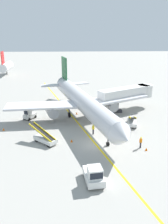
{
  "coord_description": "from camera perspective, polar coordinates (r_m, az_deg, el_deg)",
  "views": [
    {
      "loc": [
        -3.14,
        -32.39,
        16.42
      ],
      "look_at": [
        -1.29,
        7.59,
        2.5
      ],
      "focal_mm": 38.87,
      "sensor_mm": 36.0,
      "label": 1
    }
  ],
  "objects": [
    {
      "name": "jet_bridge",
      "position": [
        51.47,
        10.72,
        4.35
      ],
      "size": [
        12.49,
        8.35,
        4.85
      ],
      "color": "silver",
      "rests_on": "ground"
    },
    {
      "name": "belt_loader_forward_hold",
      "position": [
        37.03,
        -9.22,
        -6.08
      ],
      "size": [
        4.55,
        4.28,
        2.59
      ],
      "color": "silver",
      "rests_on": "ground"
    },
    {
      "name": "safety_cone_wingtip_left",
      "position": [
        37.08,
        -2.94,
        -6.76
      ],
      "size": [
        0.36,
        0.36,
        0.44
      ],
      "primitive_type": "cone",
      "color": "orange",
      "rests_on": "ground"
    },
    {
      "name": "pushback_tug",
      "position": [
        27.78,
        2.36,
        -14.58
      ],
      "size": [
        2.36,
        3.82,
        2.2
      ],
      "color": "silver",
      "rests_on": "ground"
    },
    {
      "name": "ground_crew_wing_walker",
      "position": [
        35.99,
        13.19,
        -6.9
      ],
      "size": [
        0.36,
        0.24,
        1.7
      ],
      "color": "#26262D",
      "rests_on": "ground"
    },
    {
      "name": "safety_cone_nose_right",
      "position": [
        48.6,
        -7.52,
        -0.47
      ],
      "size": [
        0.36,
        0.36,
        0.44
      ],
      "primitive_type": "cone",
      "color": "orange",
      "rests_on": "ground"
    },
    {
      "name": "taxi_line_yellow",
      "position": [
        40.88,
        0.17,
        -4.5
      ],
      "size": [
        22.14,
        77.04,
        0.01
      ],
      "primitive_type": "cube",
      "rotation": [
        0.0,
        0.0,
        0.28
      ],
      "color": "yellow",
      "rests_on": "ground"
    },
    {
      "name": "distant_aircraft_mid_left",
      "position": [
        93.99,
        -17.85,
        10.21
      ],
      "size": [
        3.0,
        10.1,
        8.8
      ],
      "color": "silver",
      "rests_on": "ground"
    },
    {
      "name": "airliner",
      "position": [
        45.44,
        -0.39,
        2.55
      ],
      "size": [
        27.82,
        34.73,
        10.1
      ],
      "color": "silver",
      "rests_on": "ground"
    },
    {
      "name": "safety_cone_tail_area",
      "position": [
        35.73,
        14.46,
        -8.45
      ],
      "size": [
        0.36,
        0.36,
        0.44
      ],
      "primitive_type": "cone",
      "color": "orange",
      "rests_on": "ground"
    },
    {
      "name": "belt_loader_aft_hold",
      "position": [
        43.78,
        11.22,
        -2.14
      ],
      "size": [
        2.17,
        5.15,
        2.59
      ],
      "color": "silver",
      "rests_on": "ground"
    },
    {
      "name": "ground_plane",
      "position": [
        36.45,
        2.6,
        -7.62
      ],
      "size": [
        300.0,
        300.0,
        0.0
      ],
      "primitive_type": "plane",
      "color": "#9E9B93"
    },
    {
      "name": "safety_cone_wingtip_right",
      "position": [
        43.28,
        -18.39,
        -3.84
      ],
      "size": [
        0.36,
        0.36,
        0.44
      ],
      "primitive_type": "cone",
      "color": "orange",
      "rests_on": "ground"
    },
    {
      "name": "ground_crew_marshaller",
      "position": [
        39.45,
        2.19,
        -3.99
      ],
      "size": [
        0.36,
        0.24,
        1.7
      ],
      "color": "#26262D",
      "rests_on": "ground"
    },
    {
      "name": "baggage_tug_near_wing",
      "position": [
        46.98,
        -12.77,
        -0.57
      ],
      "size": [
        2.44,
        2.71,
        2.1
      ],
      "color": "silver",
      "rests_on": "ground"
    },
    {
      "name": "safety_cone_nose_left",
      "position": [
        48.7,
        -1.74,
        -0.26
      ],
      "size": [
        0.36,
        0.36,
        0.44
      ],
      "primitive_type": "cone",
      "color": "orange",
      "rests_on": "ground"
    }
  ]
}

